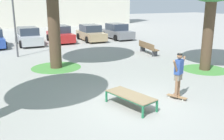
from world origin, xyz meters
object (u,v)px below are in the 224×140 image
object	(u,v)px
skater	(179,72)
skate_box	(130,96)
car_red	(60,34)
car_tan	(91,33)
park_bench	(148,48)
skateboard	(177,97)
car_silver	(29,37)
car_grey	(117,32)

from	to	relation	value
skater	skate_box	bearing A→B (deg)	177.16
car_red	car_tan	world-z (taller)	same
park_bench	car_tan	bearing A→B (deg)	99.80
skateboard	car_tan	bearing A→B (deg)	80.79
car_silver	park_bench	xyz separation A→B (m)	(7.06, -7.84, -0.24)
car_silver	park_bench	size ratio (longest dim) A/B	1.74
skate_box	car_tan	xyz separation A→B (m)	(4.55, 15.50, 0.28)
skater	park_bench	size ratio (longest dim) A/B	0.70
park_bench	skate_box	bearing A→B (deg)	-127.29
skateboard	park_bench	distance (m)	8.75
skateboard	car_grey	size ratio (longest dim) A/B	0.19
car_tan	car_grey	bearing A→B (deg)	1.38
car_red	park_bench	distance (m)	9.23
skate_box	car_silver	distance (m)	15.63
car_red	car_grey	size ratio (longest dim) A/B	1.00
skateboard	skater	distance (m)	0.99
car_tan	car_grey	world-z (taller)	same
car_red	car_grey	xyz separation A→B (m)	(5.72, -0.38, 0.00)
park_bench	car_grey	bearing A→B (deg)	79.01
car_tan	park_bench	bearing A→B (deg)	-80.20
skater	park_bench	world-z (taller)	skater
car_red	car_tan	bearing A→B (deg)	-9.00
skater	car_tan	world-z (taller)	skater
car_grey	car_red	bearing A→B (deg)	176.16
skate_box	car_red	xyz separation A→B (m)	(1.69, 15.95, 0.28)
skate_box	car_silver	world-z (taller)	car_silver
skateboard	car_grey	distance (m)	16.58
skater	car_grey	bearing A→B (deg)	71.01
skateboard	skater	xyz separation A→B (m)	(-0.00, 0.00, 0.99)
skater	car_red	xyz separation A→B (m)	(-0.33, 16.05, -0.38)
car_red	park_bench	world-z (taller)	car_red
skate_box	car_red	size ratio (longest dim) A/B	0.48
car_red	car_tan	size ratio (longest dim) A/B	0.99
car_silver	car_grey	world-z (taller)	same
skate_box	car_silver	bearing A→B (deg)	94.30
skater	car_grey	xyz separation A→B (m)	(5.39, 15.67, -0.38)
car_silver	car_tan	size ratio (longest dim) A/B	1.00
car_silver	car_red	size ratio (longest dim) A/B	1.00
car_red	car_grey	world-z (taller)	same
skate_box	car_red	bearing A→B (deg)	83.95
car_tan	car_silver	bearing A→B (deg)	179.18
car_tan	car_grey	distance (m)	2.86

